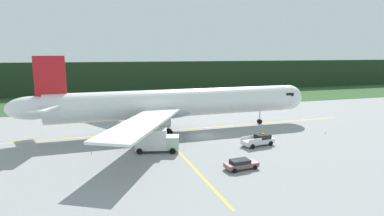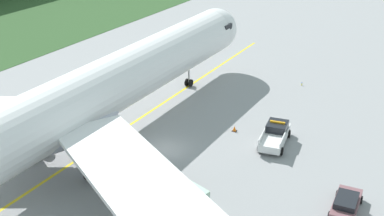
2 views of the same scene
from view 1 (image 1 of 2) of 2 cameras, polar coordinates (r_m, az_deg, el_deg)
name	(u,v)px [view 1 (image 1 of 2)]	position (r m, az deg, el deg)	size (l,w,h in m)	color
ground	(204,136)	(58.00, 2.23, -5.01)	(320.00, 320.00, 0.00)	gray
grass_verge	(157,99)	(102.96, -6.41, 1.55)	(320.00, 34.83, 0.04)	#2B4D25
distant_tree_line	(146,77)	(122.47, -8.23, 5.57)	(288.00, 6.45, 11.64)	#20351F
taxiway_centerline_main	(178,130)	(62.35, -2.54, -3.95)	(76.56, 0.30, 0.01)	yellow
taxiway_centerline_spur	(188,161)	(44.67, -0.76, -9.63)	(29.45, 0.30, 0.01)	yellow
airliner	(174,104)	(61.13, -3.19, 0.76)	(57.83, 47.97, 14.49)	white
ops_pickup_truck	(259,140)	(52.94, 11.97, -5.68)	(5.77, 3.13, 1.94)	silver
catering_truck	(156,140)	(48.71, -6.60, -5.74)	(6.99, 4.13, 3.71)	#A8CCB5
staff_car	(241,164)	(42.21, 8.84, -9.94)	(4.53, 2.38, 1.30)	#7C5057
apron_cone	(248,137)	(57.00, 10.04, -5.14)	(0.46, 0.46, 0.59)	black
taxiway_edge_light_east	(325,133)	(63.96, 22.92, -4.19)	(0.12, 0.12, 0.40)	yellow
taxiway_edge_light_west	(92,153)	(49.62, -17.66, -7.78)	(0.12, 0.12, 0.48)	yellow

